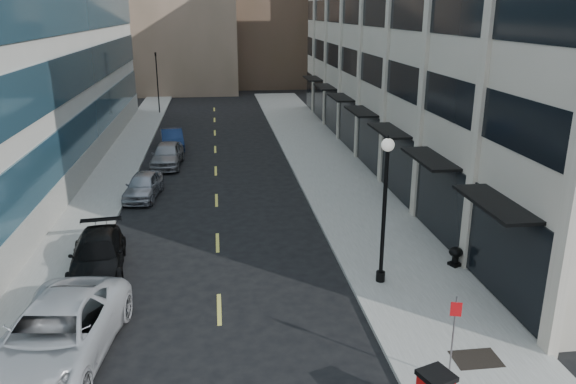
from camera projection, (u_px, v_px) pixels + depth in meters
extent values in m
cube|color=gray|center=(348.00, 194.00, 32.06)|extent=(5.00, 80.00, 0.15)
cube|color=gray|center=(96.00, 204.00, 30.35)|extent=(3.00, 80.00, 0.15)
cube|color=beige|center=(469.00, 27.00, 37.05)|extent=(14.00, 46.00, 18.00)
cube|color=black|center=(362.00, 134.00, 38.37)|extent=(0.18, 46.00, 3.60)
cube|color=black|center=(365.00, 67.00, 36.98)|extent=(0.12, 46.00, 1.80)
cube|color=black|center=(367.00, 11.00, 35.89)|extent=(0.12, 46.00, 1.80)
cube|color=beige|center=(488.00, 42.00, 20.17)|extent=(0.35, 0.60, 18.00)
cube|color=beige|center=(428.00, 35.00, 25.83)|extent=(0.35, 0.60, 18.00)
cube|color=beige|center=(389.00, 30.00, 31.48)|extent=(0.35, 0.60, 18.00)
cube|color=beige|center=(362.00, 27.00, 37.14)|extent=(0.35, 0.60, 18.00)
cube|color=beige|center=(342.00, 25.00, 42.80)|extent=(0.35, 0.60, 18.00)
cube|color=beige|center=(327.00, 23.00, 48.45)|extent=(0.35, 0.60, 18.00)
cube|color=beige|center=(315.00, 21.00, 54.11)|extent=(0.35, 0.60, 18.00)
cube|color=black|center=(495.00, 203.00, 18.85)|extent=(1.30, 4.00, 0.12)
cube|color=black|center=(429.00, 159.00, 24.50)|extent=(1.30, 4.00, 0.12)
cube|color=black|center=(389.00, 131.00, 30.16)|extent=(1.30, 4.00, 0.12)
cube|color=black|center=(361.00, 111.00, 35.82)|extent=(1.30, 4.00, 0.12)
cube|color=black|center=(340.00, 97.00, 41.47)|extent=(1.30, 4.00, 0.12)
cube|color=black|center=(325.00, 87.00, 47.13)|extent=(1.30, 4.00, 0.12)
cube|color=black|center=(313.00, 79.00, 52.79)|extent=(1.30, 4.00, 0.12)
cube|color=gray|center=(92.00, 158.00, 36.52)|extent=(0.20, 46.00, 1.80)
cube|color=#294E60|center=(88.00, 126.00, 35.87)|extent=(0.14, 45.60, 2.40)
cube|color=#294E60|center=(82.00, 70.00, 34.78)|extent=(0.14, 45.60, 2.40)
cube|color=#294E60|center=(76.00, 11.00, 33.69)|extent=(0.14, 45.60, 2.40)
cube|color=#957762|center=(112.00, 3.00, 80.73)|extent=(12.00, 14.00, 22.00)
cube|color=beige|center=(349.00, 10.00, 73.63)|extent=(10.00, 14.00, 20.00)
cube|color=black|center=(476.00, 359.00, 16.78)|extent=(1.40, 1.00, 0.01)
cube|color=#D8CC4C|center=(219.00, 309.00, 19.86)|extent=(0.15, 2.20, 0.01)
cube|color=#D8CC4C|center=(218.00, 243.00, 25.51)|extent=(0.15, 2.20, 0.01)
cube|color=#D8CC4C|center=(216.00, 200.00, 31.17)|extent=(0.15, 2.20, 0.01)
cube|color=#D8CC4C|center=(216.00, 171.00, 36.83)|extent=(0.15, 2.20, 0.01)
cube|color=#D8CC4C|center=(215.00, 149.00, 42.48)|extent=(0.15, 2.20, 0.01)
cube|color=#D8CC4C|center=(215.00, 133.00, 48.14)|extent=(0.15, 2.20, 0.01)
cube|color=#D8CC4C|center=(214.00, 120.00, 53.80)|extent=(0.15, 2.20, 0.01)
cube|color=#D8CC4C|center=(214.00, 109.00, 59.45)|extent=(0.15, 2.20, 0.01)
cylinder|color=black|center=(158.00, 84.00, 55.97)|extent=(0.12, 0.12, 6.00)
imported|color=black|center=(155.00, 53.00, 55.04)|extent=(0.66, 0.66, 1.98)
imported|color=silver|center=(56.00, 335.00, 16.62)|extent=(3.83, 6.91, 1.83)
imported|color=black|center=(98.00, 255.00, 22.49)|extent=(2.55, 5.24, 1.47)
imported|color=#94969C|center=(143.00, 186.00, 31.40)|extent=(2.17, 4.35, 1.42)
imported|color=#122245|center=(172.00, 139.00, 42.43)|extent=(2.10, 4.65, 1.48)
imported|color=gray|center=(167.00, 154.00, 37.72)|extent=(2.19, 4.86, 1.62)
cube|color=black|center=(437.00, 376.00, 14.08)|extent=(1.00, 1.00, 0.13)
cylinder|color=black|center=(380.00, 276.00, 21.54)|extent=(0.35, 0.35, 0.39)
cylinder|color=black|center=(384.00, 215.00, 20.76)|extent=(0.15, 0.15, 4.99)
sphere|color=silver|center=(388.00, 145.00, 19.94)|extent=(0.48, 0.48, 0.48)
cone|color=black|center=(388.00, 137.00, 19.85)|extent=(0.13, 0.13, 0.20)
cylinder|color=slate|center=(453.00, 339.00, 15.47)|extent=(0.05, 0.05, 2.62)
cube|color=#B40C0F|center=(456.00, 309.00, 15.17)|extent=(0.30, 0.11, 0.41)
cube|color=black|center=(455.00, 264.00, 22.90)|extent=(0.56, 0.56, 0.12)
cylinder|color=black|center=(455.00, 258.00, 22.82)|extent=(0.27, 0.27, 0.41)
ellipsoid|color=black|center=(456.00, 252.00, 22.73)|extent=(0.57, 0.57, 0.40)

